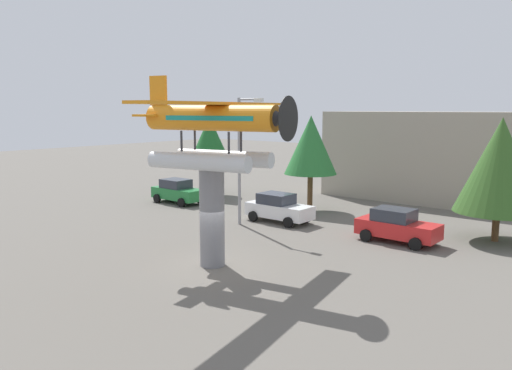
{
  "coord_description": "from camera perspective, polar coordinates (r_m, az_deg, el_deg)",
  "views": [
    {
      "loc": [
        15.74,
        -15.68,
        6.91
      ],
      "look_at": [
        0.0,
        3.0,
        3.28
      ],
      "focal_mm": 36.1,
      "sensor_mm": 36.0,
      "label": 1
    }
  ],
  "objects": [
    {
      "name": "tree_west",
      "position": [
        41.29,
        -5.16,
        4.93
      ],
      "size": [
        3.46,
        3.46,
        6.34
      ],
      "color": "brown",
      "rests_on": "ground"
    },
    {
      "name": "floatplane_monument",
      "position": [
        22.16,
        -4.73,
        6.18
      ],
      "size": [
        7.14,
        10.41,
        4.0
      ],
      "rotation": [
        0.0,
        0.0,
        0.2
      ],
      "color": "silver",
      "rests_on": "display_pedestal"
    },
    {
      "name": "car_near_green",
      "position": [
        38.33,
        -8.68,
        -0.69
      ],
      "size": [
        4.2,
        2.02,
        1.76
      ],
      "color": "#237A38",
      "rests_on": "ground"
    },
    {
      "name": "storefront_building",
      "position": [
        40.71,
        18.38,
        3.0
      ],
      "size": [
        15.3,
        5.09,
        6.68
      ],
      "primitive_type": "cube",
      "color": "#9E9384",
      "rests_on": "ground"
    },
    {
      "name": "tree_center_back",
      "position": [
        29.35,
        25.41,
        1.98
      ],
      "size": [
        4.45,
        4.45,
        6.49
      ],
      "color": "brown",
      "rests_on": "ground"
    },
    {
      "name": "car_far_red",
      "position": [
        27.82,
        15.34,
        -4.36
      ],
      "size": [
        4.2,
        2.02,
        1.76
      ],
      "color": "red",
      "rests_on": "ground"
    },
    {
      "name": "tree_east",
      "position": [
        34.95,
        6.08,
        4.41
      ],
      "size": [
        3.56,
        3.56,
        6.46
      ],
      "color": "brown",
      "rests_on": "ground"
    },
    {
      "name": "streetlight_primary",
      "position": [
        30.35,
        -1.58,
        3.71
      ],
      "size": [
        1.84,
        0.28,
        7.54
      ],
      "color": "gray",
      "rests_on": "ground"
    },
    {
      "name": "car_mid_white",
      "position": [
        31.61,
        2.51,
        -2.54
      ],
      "size": [
        4.2,
        2.02,
        1.76
      ],
      "color": "white",
      "rests_on": "ground"
    },
    {
      "name": "ground_plane",
      "position": [
        23.27,
        -4.82,
        -8.85
      ],
      "size": [
        140.0,
        140.0,
        0.0
      ],
      "primitive_type": "plane",
      "color": "#605B54"
    },
    {
      "name": "display_pedestal",
      "position": [
        22.71,
        -4.89,
        -3.58
      ],
      "size": [
        1.1,
        1.1,
        4.37
      ],
      "primitive_type": "cylinder",
      "color": "slate",
      "rests_on": "ground"
    }
  ]
}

